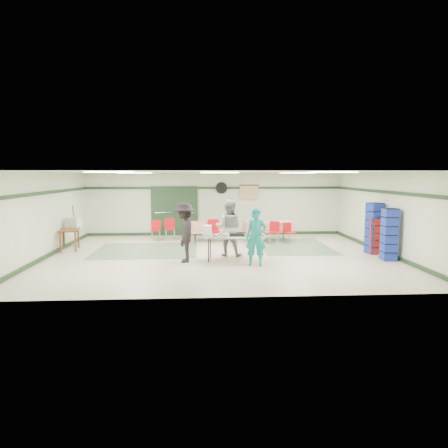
{
  "coord_description": "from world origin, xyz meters",
  "views": [
    {
      "loc": [
        -0.6,
        -12.77,
        2.62
      ],
      "look_at": [
        0.13,
        -0.3,
        1.07
      ],
      "focal_mm": 32.0,
      "sensor_mm": 36.0,
      "label": 1
    }
  ],
  "objects": [
    {
      "name": "volunteer_dark",
      "position": [
        -1.1,
        -0.91,
        0.9
      ],
      "size": [
        0.68,
        1.17,
        1.8
      ],
      "primitive_type": "imported",
      "rotation": [
        0.0,
        0.0,
        -1.56
      ],
      "color": "black",
      "rests_on": "floor"
    },
    {
      "name": "broom",
      "position": [
        -5.23,
        2.01,
        0.77
      ],
      "size": [
        0.06,
        0.24,
        1.48
      ],
      "primitive_type": "cylinder",
      "rotation": [
        0.14,
        0.0,
        0.12
      ],
      "color": "brown",
      "rests_on": "floor"
    },
    {
      "name": "crate_stack_blue_a",
      "position": [
        5.15,
        0.04,
        0.85
      ],
      "size": [
        0.52,
        0.52,
        1.7
      ],
      "primitive_type": "cube",
      "rotation": [
        0.0,
        0.0,
        0.21
      ],
      "color": "#1A329F",
      "rests_on": "floor"
    },
    {
      "name": "wall_back",
      "position": [
        0.0,
        4.5,
        1.35
      ],
      "size": [
        11.0,
        0.0,
        11.0
      ],
      "primitive_type": "plane",
      "rotation": [
        1.57,
        0.0,
        0.0
      ],
      "color": "beige",
      "rests_on": "floor"
    },
    {
      "name": "volunteer_grey",
      "position": [
        0.3,
        -0.06,
        0.91
      ],
      "size": [
        1.03,
        0.9,
        1.82
      ],
      "primitive_type": "imported",
      "rotation": [
        0.0,
        0.0,
        2.88
      ],
      "color": "gray",
      "rests_on": "floor"
    },
    {
      "name": "green_patch_a",
      "position": [
        -2.5,
        1.0,
        0.0
      ],
      "size": [
        3.5,
        3.0,
        0.01
      ],
      "primitive_type": "cube",
      "color": "#607C5B",
      "rests_on": "floor"
    },
    {
      "name": "double_door_right",
      "position": [
        -1.25,
        4.44,
        1.05
      ],
      "size": [
        0.9,
        0.06,
        2.1
      ],
      "primitive_type": "cube",
      "color": "gray",
      "rests_on": "floor"
    },
    {
      "name": "double_door_left",
      "position": [
        -2.2,
        4.44,
        1.05
      ],
      "size": [
        0.9,
        0.06,
        2.1
      ],
      "primitive_type": "cube",
      "color": "gray",
      "rests_on": "floor"
    },
    {
      "name": "sheet_tray_left",
      "position": [
        -0.1,
        -1.0,
        0.77
      ],
      "size": [
        0.59,
        0.47,
        0.02
      ],
      "primitive_type": "cube",
      "rotation": [
        0.0,
        0.0,
        -0.12
      ],
      "color": "silver",
      "rests_on": "serving_table"
    },
    {
      "name": "chair_a",
      "position": [
        2.22,
        2.26,
        0.51
      ],
      "size": [
        0.48,
        0.48,
        0.83
      ],
      "rotation": [
        0.0,
        0.0,
        -0.27
      ],
      "color": "#AE0D17",
      "rests_on": "floor"
    },
    {
      "name": "wall_left",
      "position": [
        -5.5,
        0.0,
        1.35
      ],
      "size": [
        0.0,
        9.0,
        9.0
      ],
      "primitive_type": "plane",
      "rotation": [
        1.57,
        0.0,
        1.57
      ],
      "color": "beige",
      "rests_on": "floor"
    },
    {
      "name": "office_printer",
      "position": [
        -5.15,
        1.66,
        0.92
      ],
      "size": [
        0.5,
        0.46,
        0.35
      ],
      "primitive_type": "cube",
      "rotation": [
        0.0,
        0.0,
        -0.16
      ],
      "color": "#BCBCB6",
      "rests_on": "printer_table"
    },
    {
      "name": "baseboard_back",
      "position": [
        0.0,
        4.47,
        0.06
      ],
      "size": [
        11.0,
        0.06,
        0.12
      ],
      "primitive_type": "cube",
      "color": "#1B331D",
      "rests_on": "floor"
    },
    {
      "name": "chair_loose_b",
      "position": [
        -2.39,
        3.11,
        0.5
      ],
      "size": [
        0.4,
        0.4,
        0.82
      ],
      "rotation": [
        0.0,
        0.0,
        0.03
      ],
      "color": "#AE0D17",
      "rests_on": "floor"
    },
    {
      "name": "trim_back",
      "position": [
        0.0,
        4.47,
        2.05
      ],
      "size": [
        11.0,
        0.06,
        0.1
      ],
      "primitive_type": "cube",
      "color": "#1B331D",
      "rests_on": "wall_back"
    },
    {
      "name": "wall_fan",
      "position": [
        0.3,
        4.44,
        2.05
      ],
      "size": [
        0.5,
        0.1,
        0.5
      ],
      "primitive_type": "cylinder",
      "rotation": [
        1.57,
        0.0,
        0.0
      ],
      "color": "black",
      "rests_on": "wall_back"
    },
    {
      "name": "trim_left",
      "position": [
        -5.47,
        0.0,
        2.05
      ],
      "size": [
        0.06,
        9.0,
        0.1
      ],
      "primitive_type": "cube",
      "rotation": [
        0.0,
        0.0,
        1.57
      ],
      "color": "#1B331D",
      "rests_on": "wall_back"
    },
    {
      "name": "chair_loose_a",
      "position": [
        -1.85,
        3.32,
        0.53
      ],
      "size": [
        0.46,
        0.46,
        0.87
      ],
      "rotation": [
        0.0,
        0.0,
        0.15
      ],
      "color": "#AE0D17",
      "rests_on": "floor"
    },
    {
      "name": "baseboard_left",
      "position": [
        -5.47,
        0.0,
        0.06
      ],
      "size": [
        0.06,
        9.0,
        0.12
      ],
      "primitive_type": "cube",
      "rotation": [
        0.0,
        0.0,
        1.57
      ],
      "color": "#1B331D",
      "rests_on": "floor"
    },
    {
      "name": "scroll_banner",
      "position": [
        1.5,
        4.44,
        1.85
      ],
      "size": [
        0.8,
        0.02,
        0.6
      ],
      "primitive_type": "cube",
      "color": "tan",
      "rests_on": "wall_back"
    },
    {
      "name": "green_patch_b",
      "position": [
        2.8,
        1.5,
        0.0
      ],
      "size": [
        2.5,
        3.5,
        0.01
      ],
      "primitive_type": "cube",
      "color": "#607C5B",
      "rests_on": "floor"
    },
    {
      "name": "sheet_tray_mid",
      "position": [
        0.27,
        -0.68,
        0.77
      ],
      "size": [
        0.68,
        0.55,
        0.02
      ],
      "primitive_type": "cube",
      "rotation": [
        0.0,
        0.0,
        -0.12
      ],
      "color": "silver",
      "rests_on": "serving_table"
    },
    {
      "name": "chair_d",
      "position": [
        -0.12,
        2.27,
        0.57
      ],
      "size": [
        0.48,
        0.48,
        0.92
      ],
      "rotation": [
        0.0,
        0.0,
        0.12
      ],
      "color": "#AE0D17",
      "rests_on": "floor"
    },
    {
      "name": "foam_box_stack",
      "position": [
        -0.41,
        -0.77,
        0.93
      ],
      "size": [
        0.26,
        0.25,
        0.33
      ],
      "primitive_type": "cube",
      "rotation": [
        0.0,
        0.0,
        -0.12
      ],
      "color": "white",
      "rests_on": "serving_table"
    },
    {
      "name": "chair_b",
      "position": [
        1.54,
        2.26,
        0.54
      ],
      "size": [
        0.53,
        0.53,
        0.88
      ],
      "rotation": [
        0.0,
        0.0,
        0.37
      ],
      "color": "#AE0D17",
      "rests_on": "floor"
    },
    {
      "name": "crate_stack_red",
      "position": [
        5.15,
        -0.03,
        0.6
      ],
      "size": [
        0.4,
        0.4,
        1.2
      ],
      "primitive_type": "cube",
      "rotation": [
        0.0,
        0.0,
        -0.09
      ],
      "color": "#9B210F",
      "rests_on": "floor"
    },
    {
      "name": "wall_right",
      "position": [
        5.5,
        0.0,
        1.35
      ],
      "size": [
        0.0,
        9.0,
        9.0
      ],
      "primitive_type": "plane",
      "rotation": [
        1.57,
        0.0,
        -1.57
      ],
      "color": "beige",
      "rests_on": "floor"
    },
    {
      "name": "chair_c",
      "position": [
        2.77,
        2.25,
        0.48
      ],
      "size": [
        0.48,
        0.49,
        0.78
      ],
      "rotation": [
        0.0,
        0.0,
        0.43
      ],
      "color": "#AE0D17",
      "rests_on": "floor"
    },
    {
      "name": "sheet_tray_right",
      "position": [
        1.03,
        -0.89,
        0.77
      ],
      "size": [
        0.65,
        0.53,
        0.02
      ],
      "primitive_type": "cube",
      "rotation": [
        0.0,
        0.0,
        -0.12
      ],
      "color": "silver",
      "rests_on": "serving_table"
    },
    {
      "name": "floor",
      "position": [
        0.0,
        0.0,
        0.0
      ],
      "size": [
        11.0,
        11.0,
        0.0
      ],
      "primitive_type": "plane",
      "color": "beige",
      "rests_on": "ground"
    },
    {
      "name": "volunteer_teal",
      "position": [
        0.98,
        -1.54,
        0.83
      ],
      "size": [
        0.68,
        0.52,
        1.67
      ],
      "primitive_type": "imported",
      "rotation": [
        0.0,
        0.0,
        -0.21
      ],
      "color": "#138481",
      "rests_on": "floor"
    },
    {
      "name": "baking_pan",
      "position": [
        0.5,
        -0.83,
        0.8
      ],
      "size": [
        0.49,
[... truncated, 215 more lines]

